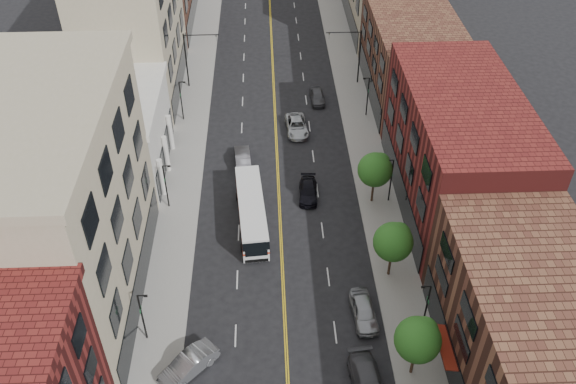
{
  "coord_description": "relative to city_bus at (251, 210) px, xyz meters",
  "views": [
    {
      "loc": [
        -1.07,
        -22.38,
        39.81
      ],
      "look_at": [
        0.7,
        19.82,
        5.0
      ],
      "focal_mm": 38.0,
      "sensor_mm": 36.0,
      "label": 1
    }
  ],
  "objects": [
    {
      "name": "sidewalk_left",
      "position": [
        -7.27,
        13.71,
        -1.57
      ],
      "size": [
        4.0,
        110.0,
        0.15
      ],
      "primitive_type": "cube",
      "color": "gray",
      "rests_on": "ground"
    },
    {
      "name": "bldg_r_far_a",
      "position": [
        19.73,
        23.71,
        3.36
      ],
      "size": [
        10.0,
        20.0,
        10.0
      ],
      "primitive_type": "cube",
      "color": "#532C21",
      "rests_on": "ground"
    },
    {
      "name": "tree_r_3",
      "position": [
        12.12,
        2.78,
        2.49
      ],
      "size": [
        3.4,
        3.4,
        5.59
      ],
      "color": "black",
      "rests_on": "sidewalk_right"
    },
    {
      "name": "signal_mast_left",
      "position": [
        -7.54,
        26.71,
        3.01
      ],
      "size": [
        4.49,
        0.18,
        7.2
      ],
      "color": "black",
      "rests_on": "sidewalk_left"
    },
    {
      "name": "signal_mast_right",
      "position": [
        12.99,
        26.71,
        3.01
      ],
      "size": [
        4.49,
        0.18,
        7.2
      ],
      "color": "black",
      "rests_on": "sidewalk_right"
    },
    {
      "name": "sidewalk_right",
      "position": [
        12.73,
        13.71,
        -1.57
      ],
      "size": [
        4.0,
        110.0,
        0.15
      ],
      "primitive_type": "cube",
      "color": "gray",
      "rests_on": "ground"
    },
    {
      "name": "tree_r_1",
      "position": [
        12.12,
        -17.22,
        2.49
      ],
      "size": [
        3.4,
        3.4,
        5.59
      ],
      "color": "black",
      "rests_on": "sidewalk_right"
    },
    {
      "name": "bldg_r_mid",
      "position": [
        19.73,
        2.71,
        4.36
      ],
      "size": [
        10.0,
        22.0,
        12.0
      ],
      "primitive_type": "cube",
      "color": "#591817",
      "rests_on": "ground"
    },
    {
      "name": "lamp_l_1",
      "position": [
        -8.22,
        -13.29,
        1.33
      ],
      "size": [
        0.81,
        0.55,
        5.05
      ],
      "color": "black",
      "rests_on": "sidewalk_left"
    },
    {
      "name": "car_lane_b",
      "position": [
        5.17,
        15.76,
        -0.91
      ],
      "size": [
        2.78,
        5.41,
        1.46
      ],
      "primitive_type": "imported",
      "rotation": [
        0.0,
        0.0,
        0.07
      ],
      "color": "#B5B9BE",
      "rests_on": "ground"
    },
    {
      "name": "car_lane_a",
      "position": [
        5.7,
        3.86,
        -0.99
      ],
      "size": [
        2.1,
        4.6,
        1.3
      ],
      "primitive_type": "imported",
      "rotation": [
        0.0,
        0.0,
        -0.06
      ],
      "color": "black",
      "rests_on": "ground"
    },
    {
      "name": "lamp_l_2",
      "position": [
        -8.22,
        2.71,
        1.33
      ],
      "size": [
        0.81,
        0.55,
        5.05
      ],
      "color": "black",
      "rests_on": "sidewalk_left"
    },
    {
      "name": "city_bus",
      "position": [
        0.0,
        0.0,
        0.0
      ],
      "size": [
        3.33,
        11.14,
        2.82
      ],
      "rotation": [
        0.0,
        0.0,
        0.08
      ],
      "color": "silver",
      "rests_on": "ground"
    },
    {
      "name": "car_lane_behind",
      "position": [
        -1.03,
        9.71,
        -0.88
      ],
      "size": [
        1.98,
        4.72,
        1.52
      ],
      "primitive_type": "imported",
      "rotation": [
        0.0,
        0.0,
        3.23
      ],
      "color": "#545359",
      "rests_on": "ground"
    },
    {
      "name": "car_angle_b",
      "position": [
        -4.67,
        -16.44,
        -0.84
      ],
      "size": [
        4.68,
        4.62,
        1.61
      ],
      "primitive_type": "imported",
      "rotation": [
        0.0,
        0.0,
        -0.8
      ],
      "color": "#A3A6AB",
      "rests_on": "ground"
    },
    {
      "name": "lamp_r_2",
      "position": [
        13.68,
        2.71,
        1.33
      ],
      "size": [
        0.81,
        0.55,
        5.05
      ],
      "color": "black",
      "rests_on": "sidewalk_right"
    },
    {
      "name": "car_parked_far",
      "position": [
        9.17,
        -11.9,
        -0.85
      ],
      "size": [
        2.22,
        4.79,
        1.59
      ],
      "primitive_type": "imported",
      "rotation": [
        0.0,
        0.0,
        0.08
      ],
      "color": "#9DA0A5",
      "rests_on": "ground"
    },
    {
      "name": "tree_r_2",
      "position": [
        12.12,
        -7.22,
        2.49
      ],
      "size": [
        3.4,
        3.4,
        5.59
      ],
      "color": "black",
      "rests_on": "sidewalk_right"
    },
    {
      "name": "lamp_r_1",
      "position": [
        13.68,
        -13.29,
        1.33
      ],
      "size": [
        0.81,
        0.55,
        5.05
      ],
      "color": "black",
      "rests_on": "sidewalk_right"
    },
    {
      "name": "bldg_l_white",
      "position": [
        -14.27,
        9.71,
        2.36
      ],
      "size": [
        10.0,
        14.0,
        8.0
      ],
      "primitive_type": "cube",
      "color": "silver",
      "rests_on": "ground"
    },
    {
      "name": "car_parked_mid",
      "position": [
        8.53,
        -18.6,
        -0.84
      ],
      "size": [
        2.78,
        5.71,
        1.6
      ],
      "primitive_type": "imported",
      "rotation": [
        0.0,
        0.0,
        0.1
      ],
      "color": "#444348",
      "rests_on": "ground"
    },
    {
      "name": "lamp_r_3",
      "position": [
        13.68,
        18.71,
        1.33
      ],
      "size": [
        0.81,
        0.55,
        5.05
      ],
      "color": "black",
      "rests_on": "sidewalk_right"
    },
    {
      "name": "bldg_r_near",
      "position": [
        19.73,
        -21.29,
        3.36
      ],
      "size": [
        10.0,
        26.0,
        10.0
      ],
      "primitive_type": "cube",
      "color": "#532C21",
      "rests_on": "ground"
    },
    {
      "name": "bldg_l_tanoffice",
      "position": [
        -14.27,
        -8.29,
        7.36
      ],
      "size": [
        10.0,
        22.0,
        18.0
      ],
      "primitive_type": "cube",
      "color": "tan",
      "rests_on": "ground"
    },
    {
      "name": "lamp_l_3",
      "position": [
        -8.22,
        18.71,
        1.33
      ],
      "size": [
        0.81,
        0.55,
        5.05
      ],
      "color": "black",
      "rests_on": "sidewalk_left"
    },
    {
      "name": "car_lane_c",
      "position": [
        8.09,
        22.35,
        -0.93
      ],
      "size": [
        1.88,
        4.25,
        1.42
      ],
      "primitive_type": "imported",
      "rotation": [
        0.0,
        0.0,
        0.05
      ],
      "color": "#444549",
      "rests_on": "ground"
    },
    {
      "name": "bldg_l_far_a",
      "position": [
        -14.27,
        26.71,
        7.36
      ],
      "size": [
        10.0,
        20.0,
        18.0
      ],
      "primitive_type": "cube",
      "color": "tan",
      "rests_on": "ground"
    }
  ]
}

